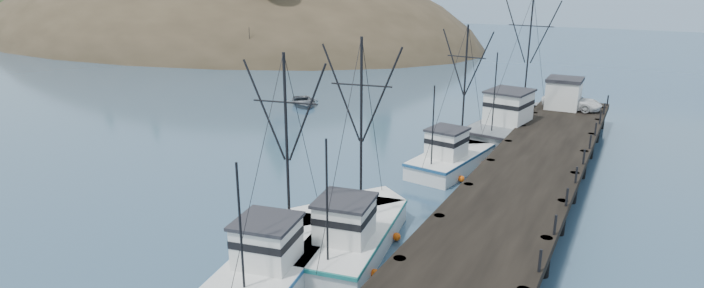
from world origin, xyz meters
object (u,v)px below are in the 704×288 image
work_vessel (516,125)px  motorboat (303,105)px  pier_shed (564,93)px  pier (531,171)px  trawler_near (355,233)px  trawler_mid (282,255)px  trawler_far (455,157)px  pickup_truck (572,101)px

work_vessel → motorboat: bearing=174.9°
work_vessel → pier_shed: 6.30m
pier → work_vessel: work_vessel is taller
trawler_near → work_vessel: work_vessel is taller
pier → pier_shed: bearing=92.3°
pier_shed → motorboat: size_ratio=0.59×
trawler_near → work_vessel: bearing=83.4°
trawler_mid → trawler_far: size_ratio=1.01×
work_vessel → motorboat: 23.56m
pier → pickup_truck: size_ratio=8.64×
trawler_mid → work_vessel: (4.78, 28.27, 0.41)m
motorboat → trawler_far: bearing=-70.4°
trawler_far → pickup_truck: trawler_far is taller
pickup_truck → motorboat: size_ratio=0.94×
trawler_mid → pickup_truck: size_ratio=2.11×
trawler_near → trawler_far: 14.61m
trawler_mid → pier_shed: bearing=76.9°
trawler_near → work_vessel: size_ratio=0.75×
pier_shed → motorboat: pier_shed is taller
pier → trawler_mid: trawler_mid is taller
work_vessel → trawler_far: bearing=-102.7°
trawler_far → motorboat: (-21.19, 12.03, -0.82)m
trawler_mid → trawler_far: bearing=82.1°
trawler_far → motorboat: trawler_far is taller
pier → pickup_truck: pickup_truck is taller
motorboat → work_vessel: bearing=-46.0°
trawler_mid → pier_shed: (7.79, 33.35, 2.60)m
work_vessel → trawler_mid: bearing=-99.6°
trawler_near → motorboat: size_ratio=2.04×
trawler_far → motorboat: 24.38m
pier → pier_shed: 18.10m
trawler_mid → motorboat: size_ratio=1.98×
pickup_truck → trawler_far: bearing=166.8°
trawler_mid → pickup_truck: trawler_mid is taller
work_vessel → pickup_truck: size_ratio=2.93×
trawler_mid → work_vessel: work_vessel is taller
pier_shed → pickup_truck: pier_shed is taller
trawler_far → work_vessel: work_vessel is taller
trawler_mid → trawler_far: trawler_far is taller
trawler_mid → work_vessel: bearing=80.4°
trawler_mid → work_vessel: size_ratio=0.72×
trawler_mid → trawler_near: bearing=62.6°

